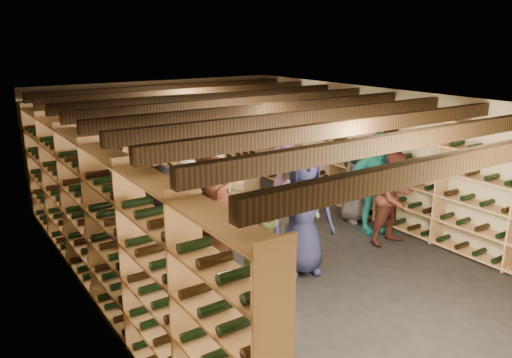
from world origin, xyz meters
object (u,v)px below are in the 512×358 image
object	(u,v)px
person_6	(302,211)
person_12	(358,181)
person_3	(293,206)
person_5	(214,223)
crate_loose	(259,214)
person_11	(288,168)
person_9	(189,209)
crate_stack_left	(221,187)
person_4	(375,183)
person_0	(165,240)
crate_stack_right	(246,187)
person_7	(221,195)
person_8	(395,198)
person_2	(269,256)

from	to	relation	value
person_6	person_12	size ratio (longest dim) A/B	1.22
person_3	person_5	size ratio (longest dim) A/B	0.87
crate_loose	person_11	world-z (taller)	person_11
person_5	person_9	distance (m)	1.17
crate_stack_left	person_4	size ratio (longest dim) A/B	0.38
person_11	person_0	bearing A→B (deg)	-137.16
person_12	person_11	bearing A→B (deg)	136.39
crate_stack_right	person_4	distance (m)	2.77
person_0	person_9	bearing A→B (deg)	65.66
person_3	crate_loose	bearing A→B (deg)	68.39
person_6	person_3	bearing A→B (deg)	84.92
person_7	crate_stack_left	bearing A→B (deg)	37.50
person_8	person_11	xyz separation A→B (m)	(-0.62, 2.04, 0.15)
person_8	person_9	distance (m)	3.30
person_0	person_9	xyz separation A→B (m)	(0.96, 1.29, -0.17)
person_0	person_12	distance (m)	4.28
crate_stack_right	person_8	world-z (taller)	person_8
crate_stack_right	person_12	distance (m)	2.33
person_4	person_6	size ratio (longest dim) A/B	0.95
person_2	person_3	bearing A→B (deg)	35.63
person_0	person_11	distance (m)	3.82
person_6	person_7	bearing A→B (deg)	120.22
person_2	person_12	bearing A→B (deg)	21.42
crate_stack_right	person_11	size ratio (longest dim) A/B	0.37
person_0	person_12	world-z (taller)	person_0
crate_stack_left	person_6	distance (m)	3.40
person_5	person_7	size ratio (longest dim) A/B	1.23
person_2	person_6	distance (m)	1.32
person_0	person_8	world-z (taller)	person_0
crate_loose	person_6	world-z (taller)	person_6
person_0	person_5	size ratio (longest dim) A/B	1.00
person_3	person_6	bearing A→B (deg)	-119.50
person_3	person_12	world-z (taller)	person_3
person_5	person_11	size ratio (longest dim) A/B	1.01
person_7	person_11	distance (m)	1.65
person_0	person_9	size ratio (longest dim) A/B	1.23
person_3	person_11	size ratio (longest dim) A/B	0.87
person_9	person_8	bearing A→B (deg)	-5.17
person_11	person_5	bearing A→B (deg)	-132.67
person_3	person_7	world-z (taller)	person_3
crate_loose	person_6	bearing A→B (deg)	-108.30
crate_loose	person_11	size ratio (longest dim) A/B	0.27
person_3	person_0	bearing A→B (deg)	-175.31
person_3	person_6	size ratio (longest dim) A/B	0.87
crate_stack_right	person_9	distance (m)	2.68
person_4	person_9	distance (m)	3.20
crate_stack_left	person_3	world-z (taller)	person_3
person_5	crate_loose	bearing A→B (deg)	22.26
person_9	person_11	size ratio (longest dim) A/B	0.82
person_3	person_5	bearing A→B (deg)	-176.10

